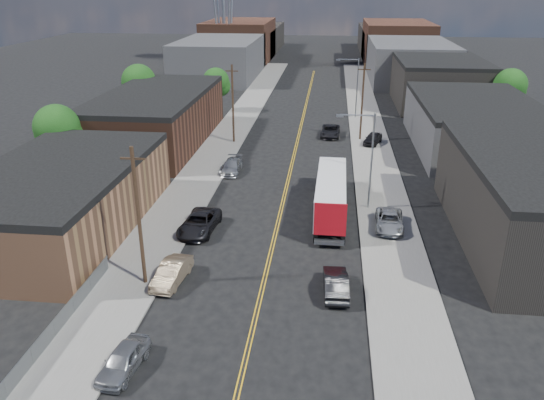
% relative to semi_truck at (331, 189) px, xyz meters
% --- Properties ---
extents(ground, '(260.00, 260.00, 0.00)m').
position_rel_semi_truck_xyz_m(ground, '(-4.50, 36.02, -2.19)').
color(ground, black).
rests_on(ground, ground).
extents(centerline, '(0.32, 120.00, 0.01)m').
position_rel_semi_truck_xyz_m(centerline, '(-4.50, 21.02, -2.18)').
color(centerline, gold).
rests_on(centerline, ground).
extents(sidewalk_left, '(5.00, 140.00, 0.15)m').
position_rel_semi_truck_xyz_m(sidewalk_left, '(-14.00, 21.02, -2.11)').
color(sidewalk_left, slate).
rests_on(sidewalk_left, ground).
extents(sidewalk_right, '(5.00, 140.00, 0.15)m').
position_rel_semi_truck_xyz_m(sidewalk_right, '(5.00, 21.02, -2.11)').
color(sidewalk_right, slate).
rests_on(sidewalk_right, ground).
extents(warehouse_tan, '(12.00, 22.00, 5.60)m').
position_rel_semi_truck_xyz_m(warehouse_tan, '(-22.50, -5.98, 0.61)').
color(warehouse_tan, '#906042').
rests_on(warehouse_tan, ground).
extents(warehouse_brown, '(12.00, 26.00, 6.60)m').
position_rel_semi_truck_xyz_m(warehouse_brown, '(-22.50, 20.02, 1.11)').
color(warehouse_brown, '#44271B').
rests_on(warehouse_brown, ground).
extents(industrial_right_b, '(14.00, 24.00, 6.10)m').
position_rel_semi_truck_xyz_m(industrial_right_b, '(17.50, 22.02, 0.86)').
color(industrial_right_b, '#3A3A3C').
rests_on(industrial_right_b, ground).
extents(industrial_right_c, '(14.00, 22.00, 7.60)m').
position_rel_semi_truck_xyz_m(industrial_right_c, '(17.50, 48.02, 1.61)').
color(industrial_right_c, black).
rests_on(industrial_right_c, ground).
extents(skyline_left_a, '(16.00, 30.00, 8.00)m').
position_rel_semi_truck_xyz_m(skyline_left_a, '(-24.50, 71.02, 1.81)').
color(skyline_left_a, '#3A3A3C').
rests_on(skyline_left_a, ground).
extents(skyline_right_a, '(16.00, 30.00, 8.00)m').
position_rel_semi_truck_xyz_m(skyline_right_a, '(15.50, 71.02, 1.81)').
color(skyline_right_a, '#3A3A3C').
rests_on(skyline_right_a, ground).
extents(skyline_left_b, '(16.00, 26.00, 10.00)m').
position_rel_semi_truck_xyz_m(skyline_left_b, '(-24.50, 96.02, 2.81)').
color(skyline_left_b, '#44271B').
rests_on(skyline_left_b, ground).
extents(skyline_right_b, '(16.00, 26.00, 10.00)m').
position_rel_semi_truck_xyz_m(skyline_right_b, '(15.50, 96.02, 2.81)').
color(skyline_right_b, '#44271B').
rests_on(skyline_right_b, ground).
extents(skyline_left_c, '(16.00, 40.00, 7.00)m').
position_rel_semi_truck_xyz_m(skyline_left_c, '(-24.50, 116.02, 1.31)').
color(skyline_left_c, black).
rests_on(skyline_left_c, ground).
extents(skyline_right_c, '(16.00, 40.00, 7.00)m').
position_rel_semi_truck_xyz_m(skyline_right_c, '(15.50, 116.02, 1.31)').
color(skyline_right_c, black).
rests_on(skyline_right_c, ground).
extents(streetlight_near, '(3.39, 0.25, 9.00)m').
position_rel_semi_truck_xyz_m(streetlight_near, '(3.10, 1.02, 3.14)').
color(streetlight_near, gray).
rests_on(streetlight_near, ground).
extents(streetlight_far, '(3.39, 0.25, 9.00)m').
position_rel_semi_truck_xyz_m(streetlight_far, '(3.10, 36.02, 3.14)').
color(streetlight_far, gray).
rests_on(streetlight_far, ground).
extents(utility_pole_left_near, '(1.60, 0.26, 10.00)m').
position_rel_semi_truck_xyz_m(utility_pole_left_near, '(-12.70, -13.98, 2.95)').
color(utility_pole_left_near, black).
rests_on(utility_pole_left_near, ground).
extents(utility_pole_left_far, '(1.60, 0.26, 10.00)m').
position_rel_semi_truck_xyz_m(utility_pole_left_far, '(-12.70, 21.02, 2.95)').
color(utility_pole_left_far, black).
rests_on(utility_pole_left_far, ground).
extents(utility_pole_right, '(1.60, 0.26, 10.00)m').
position_rel_semi_truck_xyz_m(utility_pole_right, '(3.70, 24.02, 2.95)').
color(utility_pole_right, black).
rests_on(utility_pole_right, ground).
extents(chainlink_fence, '(0.05, 16.00, 1.22)m').
position_rel_semi_truck_xyz_m(chainlink_fence, '(-16.00, -20.48, -1.53)').
color(chainlink_fence, slate).
rests_on(chainlink_fence, ground).
extents(tree_left_near, '(4.85, 4.76, 7.91)m').
position_rel_semi_truck_xyz_m(tree_left_near, '(-28.44, 6.02, 2.99)').
color(tree_left_near, black).
rests_on(tree_left_near, ground).
extents(tree_left_mid, '(5.10, 5.04, 8.37)m').
position_rel_semi_truck_xyz_m(tree_left_mid, '(-28.44, 31.02, 3.30)').
color(tree_left_mid, black).
rests_on(tree_left_mid, ground).
extents(tree_left_far, '(4.35, 4.20, 6.97)m').
position_rel_semi_truck_xyz_m(tree_left_far, '(-18.44, 38.02, 2.38)').
color(tree_left_far, black).
rests_on(tree_left_far, ground).
extents(tree_right_far, '(4.85, 4.76, 7.91)m').
position_rel_semi_truck_xyz_m(tree_right_far, '(25.56, 36.02, 2.99)').
color(tree_right_far, black).
rests_on(tree_right_far, ground).
extents(semi_truck, '(2.65, 14.69, 3.84)m').
position_rel_semi_truck_xyz_m(semi_truck, '(0.00, 0.00, 0.00)').
color(semi_truck, silver).
rests_on(semi_truck, ground).
extents(car_left_a, '(2.16, 4.28, 1.40)m').
position_rel_semi_truck_xyz_m(car_left_a, '(-10.90, -22.75, -1.49)').
color(car_left_a, '#989A9D').
rests_on(car_left_a, ground).
extents(car_left_b, '(2.08, 4.67, 1.49)m').
position_rel_semi_truck_xyz_m(car_left_b, '(-10.90, -13.53, -1.44)').
color(car_left_b, '#7F6C53').
rests_on(car_left_b, ground).
extents(car_left_c, '(3.05, 5.86, 1.58)m').
position_rel_semi_truck_xyz_m(car_left_c, '(-10.90, -5.36, -1.40)').
color(car_left_c, black).
rests_on(car_left_c, ground).
extents(car_left_d, '(2.01, 4.84, 1.40)m').
position_rel_semi_truck_xyz_m(car_left_d, '(-10.90, 9.59, -1.49)').
color(car_left_d, '#979A9C').
rests_on(car_left_d, ground).
extents(car_right_oncoming, '(1.84, 4.64, 1.50)m').
position_rel_semi_truck_xyz_m(car_right_oncoming, '(0.50, -13.68, -1.43)').
color(car_right_oncoming, black).
rests_on(car_right_oncoming, ground).
extents(car_right_lot_a, '(2.57, 5.07, 1.37)m').
position_rel_semi_truck_xyz_m(car_right_lot_a, '(5.02, -3.26, -1.35)').
color(car_right_lot_a, '#B0B2B5').
rests_on(car_right_lot_a, sidewalk_right).
extents(car_right_lot_c, '(2.98, 4.52, 1.43)m').
position_rel_semi_truck_xyz_m(car_right_lot_c, '(5.22, 21.90, -1.32)').
color(car_right_lot_c, black).
rests_on(car_right_lot_c, sidewalk_right).
extents(car_ahead_truck, '(2.69, 5.42, 1.48)m').
position_rel_semi_truck_xyz_m(car_ahead_truck, '(-0.23, 25.40, -1.45)').
color(car_ahead_truck, black).
rests_on(car_ahead_truck, ground).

